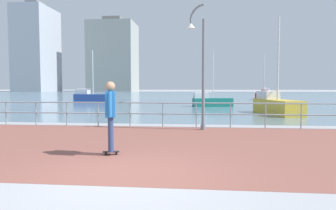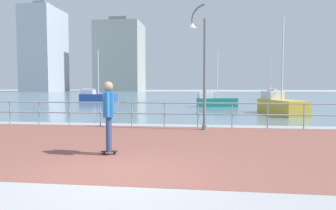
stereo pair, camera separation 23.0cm
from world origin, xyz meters
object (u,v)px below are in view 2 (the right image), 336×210
(sailboat_teal, at_px, (216,101))
(sailboat_red, at_px, (97,97))
(lamppost, at_px, (201,61))
(skateboarder, at_px, (109,111))
(sailboat_ivory, at_px, (270,95))
(sailboat_white, at_px, (280,105))

(sailboat_teal, bearing_deg, sailboat_red, 153.97)
(lamppost, distance_m, sailboat_teal, 13.97)
(skateboarder, relative_size, sailboat_ivory, 0.31)
(lamppost, distance_m, sailboat_ivory, 29.57)
(lamppost, height_order, skateboarder, lamppost)
(sailboat_teal, xyz_separation_m, sailboat_white, (3.67, -6.65, 0.12))
(skateboarder, bearing_deg, sailboat_white, 59.51)
(skateboarder, distance_m, sailboat_white, 13.72)
(sailboat_white, bearing_deg, lamppost, -123.86)
(sailboat_red, bearing_deg, sailboat_teal, -26.03)
(skateboarder, bearing_deg, sailboat_red, 110.85)
(sailboat_red, relative_size, sailboat_ivory, 0.96)
(sailboat_teal, relative_size, sailboat_white, 0.79)
(sailboat_ivory, relative_size, sailboat_white, 1.00)
(lamppost, relative_size, sailboat_teal, 1.05)
(sailboat_white, bearing_deg, sailboat_red, 141.84)
(sailboat_ivory, height_order, sailboat_teal, sailboat_ivory)
(sailboat_ivory, xyz_separation_m, sailboat_teal, (-7.47, -14.48, -0.12))
(sailboat_red, height_order, sailboat_teal, sailboat_red)
(skateboarder, xyz_separation_m, sailboat_teal, (3.29, 18.46, -0.66))
(lamppost, xyz_separation_m, sailboat_white, (4.76, 7.09, -2.15))
(sailboat_ivory, bearing_deg, lamppost, -106.87)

